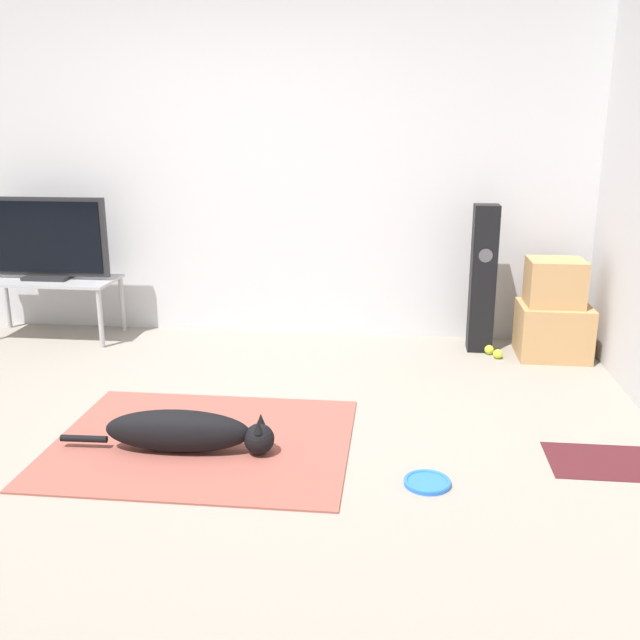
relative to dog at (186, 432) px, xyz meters
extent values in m
plane|color=gray|center=(-0.14, 0.08, -0.12)|extent=(12.00, 12.00, 0.00)
cube|color=silver|center=(-0.14, 2.18, 1.16)|extent=(8.00, 0.06, 2.55)
cube|color=#934C42|center=(0.04, 0.13, -0.11)|extent=(1.52, 1.24, 0.01)
ellipsoid|color=black|center=(-0.04, 0.00, 0.00)|extent=(0.74, 0.21, 0.22)
sphere|color=black|center=(0.37, 0.01, -0.03)|extent=(0.15, 0.15, 0.15)
cone|color=black|center=(0.37, 0.05, 0.06)|extent=(0.05, 0.05, 0.07)
cone|color=black|center=(0.37, -0.03, 0.06)|extent=(0.05, 0.05, 0.07)
cylinder|color=black|center=(-0.53, -0.02, -0.06)|extent=(0.24, 0.04, 0.03)
cylinder|color=blue|center=(1.19, -0.19, -0.11)|extent=(0.21, 0.21, 0.02)
torus|color=blue|center=(1.19, -0.19, -0.10)|extent=(0.22, 0.22, 0.02)
cube|color=tan|center=(2.12, 1.77, 0.07)|extent=(0.48, 0.42, 0.37)
cube|color=tan|center=(2.10, 1.77, 0.42)|extent=(0.38, 0.33, 0.32)
cube|color=black|center=(1.62, 1.87, 0.41)|extent=(0.17, 0.17, 1.05)
cylinder|color=#4C4C51|center=(1.62, 1.78, 0.59)|extent=(0.09, 0.00, 0.09)
cube|color=#A8A8AD|center=(-1.59, 1.82, 0.33)|extent=(1.01, 0.48, 0.02)
cylinder|color=#A8A8AD|center=(-1.12, 1.61, 0.10)|extent=(0.04, 0.04, 0.44)
cylinder|color=#A8A8AD|center=(-2.07, 2.03, 0.10)|extent=(0.04, 0.04, 0.44)
cylinder|color=#A8A8AD|center=(-1.12, 2.03, 0.10)|extent=(0.04, 0.04, 0.44)
cube|color=#232326|center=(-1.59, 1.82, 0.35)|extent=(0.34, 0.20, 0.03)
cube|color=#232326|center=(-1.59, 1.83, 0.66)|extent=(0.96, 0.04, 0.59)
cube|color=black|center=(-1.59, 1.81, 0.66)|extent=(0.88, 0.01, 0.53)
sphere|color=#C6E033|center=(1.69, 1.76, -0.08)|extent=(0.07, 0.07, 0.07)
sphere|color=#C6E033|center=(1.73, 1.67, -0.08)|extent=(0.07, 0.07, 0.07)
cube|color=#47191E|center=(2.07, 0.13, -0.11)|extent=(0.58, 0.39, 0.01)
camera|label=1|loc=(1.02, -3.16, 1.49)|focal=40.00mm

